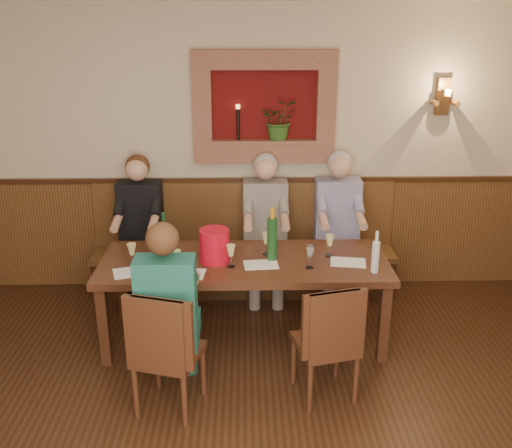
{
  "coord_description": "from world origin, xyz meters",
  "views": [
    {
      "loc": [
        0.01,
        -2.52,
        2.66
      ],
      "look_at": [
        0.1,
        1.9,
        1.05
      ],
      "focal_mm": 40.0,
      "sensor_mm": 36.0,
      "label": 1
    }
  ],
  "objects_px": {
    "dining_table": "(244,268)",
    "wine_bottle_green_a": "(272,238)",
    "bench": "(244,261)",
    "wine_bottle_green_b": "(165,239)",
    "water_bottle": "(376,256)",
    "chair_near_left": "(169,374)",
    "person_bench_right": "(337,238)",
    "chair_near_right": "(325,363)",
    "person_bench_mid": "(265,240)",
    "person_chair_front": "(170,326)",
    "person_bench_left": "(141,241)",
    "spittoon_bucket": "(214,246)"
  },
  "relations": [
    {
      "from": "water_bottle",
      "to": "wine_bottle_green_a",
      "type": "bearing_deg",
      "value": 161.67
    },
    {
      "from": "person_bench_mid",
      "to": "water_bottle",
      "type": "bearing_deg",
      "value": -52.96
    },
    {
      "from": "chair_near_left",
      "to": "person_chair_front",
      "type": "distance_m",
      "value": 0.34
    },
    {
      "from": "person_bench_mid",
      "to": "dining_table",
      "type": "bearing_deg",
      "value": -104.03
    },
    {
      "from": "chair_near_right",
      "to": "wine_bottle_green_b",
      "type": "relative_size",
      "value": 2.38
    },
    {
      "from": "person_bench_left",
      "to": "person_bench_right",
      "type": "relative_size",
      "value": 0.98
    },
    {
      "from": "person_bench_left",
      "to": "person_chair_front",
      "type": "relative_size",
      "value": 1.02
    },
    {
      "from": "person_bench_left",
      "to": "dining_table",
      "type": "bearing_deg",
      "value": -39.56
    },
    {
      "from": "chair_near_left",
      "to": "person_bench_mid",
      "type": "height_order",
      "value": "person_bench_mid"
    },
    {
      "from": "spittoon_bucket",
      "to": "wine_bottle_green_a",
      "type": "bearing_deg",
      "value": 3.62
    },
    {
      "from": "person_bench_mid",
      "to": "water_bottle",
      "type": "height_order",
      "value": "person_bench_mid"
    },
    {
      "from": "person_bench_mid",
      "to": "wine_bottle_green_a",
      "type": "height_order",
      "value": "person_bench_mid"
    },
    {
      "from": "chair_near_right",
      "to": "spittoon_bucket",
      "type": "distance_m",
      "value": 1.3
    },
    {
      "from": "chair_near_right",
      "to": "person_bench_left",
      "type": "relative_size",
      "value": 0.65
    },
    {
      "from": "spittoon_bucket",
      "to": "wine_bottle_green_b",
      "type": "relative_size",
      "value": 0.72
    },
    {
      "from": "spittoon_bucket",
      "to": "bench",
      "type": "bearing_deg",
      "value": 75.84
    },
    {
      "from": "wine_bottle_green_b",
      "to": "water_bottle",
      "type": "height_order",
      "value": "wine_bottle_green_b"
    },
    {
      "from": "person_bench_left",
      "to": "person_bench_mid",
      "type": "distance_m",
      "value": 1.22
    },
    {
      "from": "dining_table",
      "to": "chair_near_left",
      "type": "height_order",
      "value": "chair_near_left"
    },
    {
      "from": "person_bench_mid",
      "to": "wine_bottle_green_b",
      "type": "relative_size",
      "value": 3.69
    },
    {
      "from": "spittoon_bucket",
      "to": "wine_bottle_green_a",
      "type": "height_order",
      "value": "wine_bottle_green_a"
    },
    {
      "from": "wine_bottle_green_b",
      "to": "water_bottle",
      "type": "bearing_deg",
      "value": -11.4
    },
    {
      "from": "chair_near_left",
      "to": "person_bench_left",
      "type": "distance_m",
      "value": 1.86
    },
    {
      "from": "water_bottle",
      "to": "dining_table",
      "type": "bearing_deg",
      "value": 165.9
    },
    {
      "from": "person_bench_mid",
      "to": "wine_bottle_green_b",
      "type": "xyz_separation_m",
      "value": [
        -0.88,
        -0.75,
        0.31
      ]
    },
    {
      "from": "person_bench_left",
      "to": "wine_bottle_green_a",
      "type": "relative_size",
      "value": 3.15
    },
    {
      "from": "person_bench_left",
      "to": "wine_bottle_green_a",
      "type": "height_order",
      "value": "person_bench_left"
    },
    {
      "from": "bench",
      "to": "wine_bottle_green_a",
      "type": "distance_m",
      "value": 1.15
    },
    {
      "from": "bench",
      "to": "person_chair_front",
      "type": "xyz_separation_m",
      "value": [
        -0.53,
        -1.72,
        0.25
      ]
    },
    {
      "from": "dining_table",
      "to": "person_bench_right",
      "type": "xyz_separation_m",
      "value": [
        0.92,
        0.84,
        -0.07
      ]
    },
    {
      "from": "dining_table",
      "to": "chair_near_left",
      "type": "relative_size",
      "value": 2.5
    },
    {
      "from": "person_chair_front",
      "to": "spittoon_bucket",
      "type": "height_order",
      "value": "person_chair_front"
    },
    {
      "from": "person_bench_mid",
      "to": "spittoon_bucket",
      "type": "relative_size",
      "value": 5.14
    },
    {
      "from": "bench",
      "to": "person_chair_front",
      "type": "relative_size",
      "value": 2.14
    },
    {
      "from": "person_bench_right",
      "to": "person_chair_front",
      "type": "bearing_deg",
      "value": -132.02
    },
    {
      "from": "dining_table",
      "to": "water_bottle",
      "type": "relative_size",
      "value": 6.97
    },
    {
      "from": "chair_near_left",
      "to": "wine_bottle_green_b",
      "type": "height_order",
      "value": "wine_bottle_green_b"
    },
    {
      "from": "dining_table",
      "to": "wine_bottle_green_a",
      "type": "xyz_separation_m",
      "value": [
        0.23,
        0.01,
        0.27
      ]
    },
    {
      "from": "chair_near_left",
      "to": "person_bench_right",
      "type": "xyz_separation_m",
      "value": [
        1.46,
        1.77,
        0.33
      ]
    },
    {
      "from": "person_bench_left",
      "to": "wine_bottle_green_b",
      "type": "distance_m",
      "value": 0.89
    },
    {
      "from": "person_bench_right",
      "to": "water_bottle",
      "type": "distance_m",
      "value": 1.14
    },
    {
      "from": "person_bench_left",
      "to": "water_bottle",
      "type": "distance_m",
      "value": 2.34
    },
    {
      "from": "dining_table",
      "to": "person_bench_left",
      "type": "bearing_deg",
      "value": 140.44
    },
    {
      "from": "dining_table",
      "to": "bench",
      "type": "distance_m",
      "value": 1.01
    },
    {
      "from": "chair_near_right",
      "to": "water_bottle",
      "type": "relative_size",
      "value": 2.7
    },
    {
      "from": "person_bench_mid",
      "to": "chair_near_right",
      "type": "bearing_deg",
      "value": -76.86
    },
    {
      "from": "bench",
      "to": "person_bench_left",
      "type": "bearing_deg",
      "value": -174.02
    },
    {
      "from": "person_chair_front",
      "to": "spittoon_bucket",
      "type": "bearing_deg",
      "value": 68.92
    },
    {
      "from": "chair_near_left",
      "to": "person_bench_left",
      "type": "bearing_deg",
      "value": 121.54
    },
    {
      "from": "dining_table",
      "to": "person_bench_mid",
      "type": "xyz_separation_m",
      "value": [
        0.21,
        0.84,
        -0.08
      ]
    }
  ]
}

